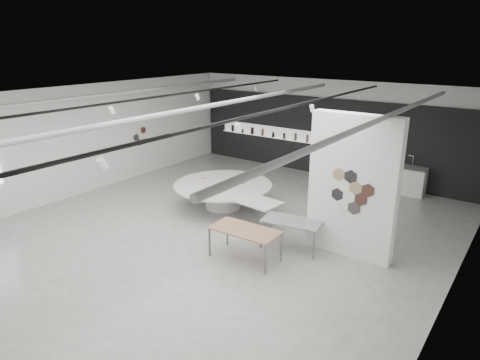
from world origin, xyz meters
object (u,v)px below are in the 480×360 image
Objects in this scene: sample_table_wood at (245,232)px; sample_table_stone at (292,223)px; partition_column at (353,187)px; display_island at (224,193)px; kitchen_counter at (400,179)px.

sample_table_wood is 1.07× the size of sample_table_stone.
partition_column is 0.86× the size of display_island.
display_island is at bearing 159.02° from sample_table_stone.
kitchen_counter is at bearing 93.38° from partition_column.
sample_table_wood reaches higher than sample_table_stone.
display_island is 3.50m from sample_table_wood.
partition_column reaches higher than sample_table_stone.
display_island reaches higher than sample_table_stone.
kitchen_counter reaches higher than sample_table_stone.
sample_table_wood is (2.53, -2.41, 0.22)m from display_island.
kitchen_counter is at bearing 80.77° from sample_table_stone.
partition_column is 2.22× the size of sample_table_stone.
kitchen_counter is (-0.33, 5.53, -1.30)m from partition_column.
partition_column is 4.71m from display_island.
display_island is 2.42× the size of sample_table_wood.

